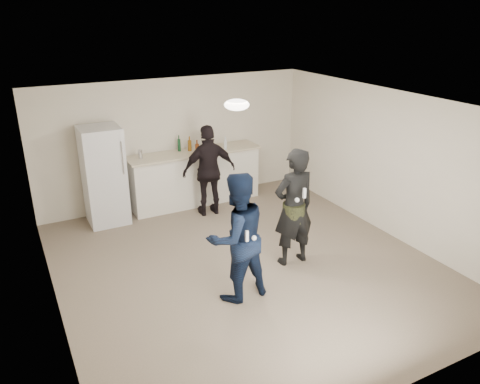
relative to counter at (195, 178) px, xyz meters
name	(u,v)px	position (x,y,z in m)	size (l,w,h in m)	color
floor	(246,265)	(-0.27, -2.67, -0.53)	(6.00, 6.00, 0.00)	#6B5B4C
ceiling	(247,105)	(-0.27, -2.67, 1.98)	(6.00, 6.00, 0.00)	silver
wall_back	(175,141)	(-0.27, 0.33, 0.72)	(6.00, 6.00, 0.00)	beige
wall_front	(398,294)	(-0.27, -5.67, 0.72)	(6.00, 6.00, 0.00)	beige
wall_left	(46,229)	(-3.02, -2.67, 0.72)	(6.00, 6.00, 0.00)	beige
wall_right	(387,163)	(2.48, -2.67, 0.72)	(6.00, 6.00, 0.00)	beige
counter	(195,178)	(0.00, 0.00, 0.00)	(2.60, 0.56, 1.05)	silver
counter_top	(194,152)	(0.00, 0.00, 0.55)	(2.68, 0.64, 0.04)	beige
fridge	(104,176)	(-1.80, -0.07, 0.38)	(0.70, 0.70, 1.80)	silver
fridge_handle	(122,158)	(-1.52, -0.44, 0.78)	(0.02, 0.02, 0.60)	#B6B5BA
ceiling_dome	(237,105)	(-0.27, -2.37, 1.93)	(0.36, 0.36, 0.16)	white
shaker	(140,154)	(-1.07, 0.05, 0.65)	(0.08, 0.08, 0.17)	silver
man	(237,237)	(-0.78, -3.34, 0.38)	(0.88, 0.68, 1.81)	#102244
woman	(294,207)	(0.41, -2.91, 0.40)	(0.68, 0.44, 1.85)	black
camo_shorts	(294,212)	(0.41, -2.91, 0.32)	(0.34, 0.34, 0.28)	#343C1B
spectator	(209,171)	(0.04, -0.62, 0.35)	(1.02, 0.43, 1.75)	black
remote_man	(247,236)	(-0.78, -3.62, 0.53)	(0.04, 0.04, 0.15)	white
nunchuk_man	(254,238)	(-0.66, -3.59, 0.45)	(0.07, 0.07, 0.07)	white
remote_woman	(304,193)	(0.41, -3.16, 0.72)	(0.04, 0.04, 0.15)	white
nunchuk_woman	(297,200)	(0.31, -3.13, 0.62)	(0.07, 0.07, 0.07)	silver
bottle_cluster	(197,146)	(0.05, -0.01, 0.67)	(0.92, 0.38, 0.24)	silver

